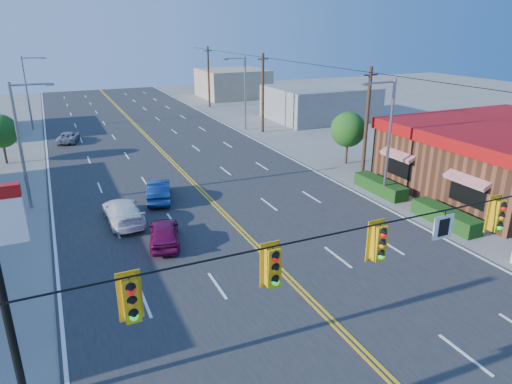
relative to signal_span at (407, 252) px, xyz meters
name	(u,v)px	position (x,y,z in m)	size (l,w,h in m)	color
ground	(393,384)	(0.12, 0.00, -4.89)	(160.00, 160.00, 0.00)	gray
road	(203,193)	(0.12, 20.00, -4.86)	(20.00, 120.00, 0.06)	#2D2D30
signal_span	(407,252)	(0.00, 0.00, 0.00)	(24.32, 0.34, 9.00)	#47301E
kfc	(506,157)	(20.02, 12.00, -2.51)	(16.30, 12.40, 4.70)	brown
streetlight_se	(387,133)	(10.91, 14.00, -0.37)	(2.55, 0.25, 8.00)	gray
streetlight_ne	(244,89)	(10.91, 38.00, -0.37)	(2.55, 0.25, 8.00)	gray
streetlight_sw	(23,139)	(-10.67, 22.00, -0.37)	(2.55, 0.25, 8.00)	gray
streetlight_nw	(28,89)	(-10.67, 48.00, -0.37)	(2.55, 0.25, 8.00)	gray
utility_pole_near	(366,125)	(12.32, 18.00, -0.69)	(0.28, 0.28, 8.40)	#47301E
utility_pole_mid	(263,94)	(12.32, 36.00, -0.69)	(0.28, 0.28, 8.40)	#47301E
utility_pole_far	(209,77)	(12.32, 54.00, -0.69)	(0.28, 0.28, 8.40)	#47301E
tree_kfc_rear	(348,130)	(13.62, 22.00, -1.95)	(2.94, 2.94, 4.41)	#47301E
tree_west	(1,131)	(-12.88, 34.00, -2.09)	(2.80, 2.80, 4.20)	#47301E
bld_east_mid	(320,103)	(22.12, 40.00, -2.89)	(12.00, 10.00, 4.00)	gray
bld_east_far	(233,83)	(19.12, 62.00, -2.69)	(10.00, 10.00, 4.40)	tan
car_magenta	(164,234)	(-4.26, 13.15, -4.23)	(1.55, 3.86, 1.32)	maroon
car_blue	(159,191)	(-3.00, 19.81, -4.19)	(1.48, 4.23, 1.39)	navy
car_white	(123,212)	(-5.79, 17.03, -4.19)	(1.94, 4.77, 1.38)	white
car_silver	(68,137)	(-7.55, 39.64, -4.35)	(1.76, 3.82, 1.06)	#A6A6AB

